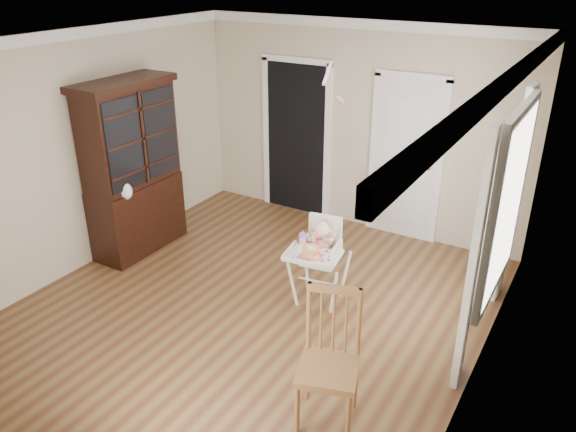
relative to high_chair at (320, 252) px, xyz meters
The scene contains 16 objects.
floor 0.94m from the high_chair, 136.86° to the right, with size 5.00×5.00×0.00m, color #522E1C.
ceiling 2.23m from the high_chair, 136.86° to the right, with size 5.00×5.00×0.00m, color white.
wall_back 2.20m from the high_chair, 104.87° to the left, with size 4.50×4.50×0.00m, color beige.
wall_left 2.93m from the high_chair, 169.85° to the right, with size 5.00×5.00×0.00m, color beige.
wall_right 1.94m from the high_chair, 16.16° to the right, with size 5.00×5.00×0.00m, color beige.
crown_molding 2.17m from the high_chair, 136.86° to the right, with size 4.50×5.00×0.12m, color white, non-canonical shape.
doorway 2.50m from the high_chair, 125.79° to the left, with size 1.06×0.05×2.22m.
closet_door 2.03m from the high_chair, 85.11° to the left, with size 0.96×0.09×2.13m.
window_right 1.81m from the high_chair, 10.39° to the left, with size 0.13×1.84×2.30m.
high_chair is the anchor object (origin of this frame).
baby 0.13m from the high_chair, 95.31° to the left, with size 0.29×0.21×0.40m.
cake 0.29m from the high_chair, 83.30° to the right, with size 0.23×0.23×0.11m.
sippy_cup 0.24m from the high_chair, 142.20° to the right, with size 0.08×0.08×0.19m.
china_cabinet 2.56m from the high_chair, behind, with size 0.56×1.26×2.12m.
dining_chair 1.68m from the high_chair, 59.74° to the right, with size 0.58×0.58×1.13m.
streamer 1.82m from the high_chair, 114.30° to the left, with size 0.03×0.50×0.02m, color #FF93C2, non-canonical shape.
Camera 1 is at (2.86, -4.06, 3.37)m, focal length 35.00 mm.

